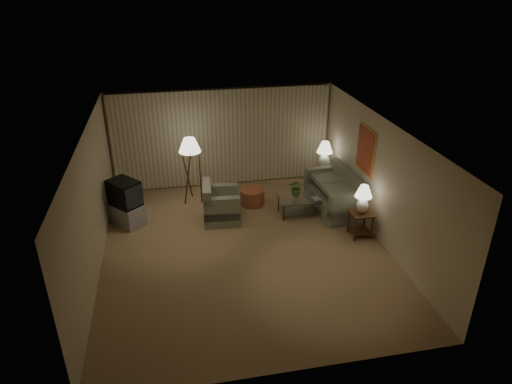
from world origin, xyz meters
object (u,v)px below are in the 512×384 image
tv_cabinet (127,214)px  floor_lamp (191,169)px  side_table_near (361,220)px  table_lamp_near (363,197)px  coffee_table (302,204)px  crt_tv (124,193)px  armchair (222,206)px  vase (296,196)px  side_table_far (323,174)px  table_lamp_far (325,152)px  ottoman (252,197)px  sofa (334,194)px

tv_cabinet → floor_lamp: floor_lamp is taller
side_table_near → table_lamp_near: size_ratio=0.91×
coffee_table → crt_tv: bearing=175.3°
armchair → vase: size_ratio=6.84×
side_table_far → crt_tv: crt_tv is taller
table_lamp_far → floor_lamp: floor_lamp is taller
ottoman → vase: bearing=-37.9°
table_lamp_far → floor_lamp: 3.59m
coffee_table → floor_lamp: 2.94m
table_lamp_near → side_table_far: bearing=90.0°
table_lamp_far → ottoman: 2.34m
side_table_near → crt_tv: size_ratio=0.69×
armchair → coffee_table: 1.98m
crt_tv → coffee_table: bearing=44.5°
floor_lamp → vase: 2.77m
sofa → ottoman: bearing=-111.4°
crt_tv → floor_lamp: (1.61, 0.89, 0.10)m
table_lamp_near → coffee_table: table_lamp_near is taller
coffee_table → ottoman: bearing=146.1°
armchair → coffee_table: size_ratio=0.87×
side_table_far → floor_lamp: bearing=-178.2°
crt_tv → ottoman: (3.10, 0.40, -0.60)m
coffee_table → side_table_far: bearing=53.6°
side_table_near → coffee_table: size_ratio=0.50×
tv_cabinet → ottoman: (3.10, 0.40, -0.04)m
floor_lamp → armchair: bearing=-62.0°
table_lamp_near → floor_lamp: (-3.59, 2.49, -0.09)m
table_lamp_near → vase: (-1.15, 1.25, -0.50)m
sofa → side_table_near: sofa is taller
table_lamp_far → crt_tv: table_lamp_far is taller
side_table_far → floor_lamp: (-3.59, -0.11, 0.51)m
table_lamp_near → floor_lamp: floor_lamp is taller
tv_cabinet → floor_lamp: (1.61, 0.89, 0.65)m
coffee_table → crt_tv: 4.25m
tv_cabinet → crt_tv: size_ratio=1.10×
armchair → floor_lamp: size_ratio=0.60×
tv_cabinet → vase: vase is taller
side_table_near → floor_lamp: (-3.59, 2.49, 0.50)m
coffee_table → armchair: bearing=177.5°
sofa → side_table_far: (0.15, 1.25, -0.01)m
armchair → coffee_table: armchair is taller
floor_lamp → vase: size_ratio=11.38×
crt_tv → armchair: bearing=42.5°
table_lamp_far → crt_tv: 5.30m
sofa → coffee_table: size_ratio=1.60×
sofa → side_table_near: (0.15, -1.35, 0.00)m
floor_lamp → vase: floor_lamp is taller
crt_tv → tv_cabinet: bearing=139.2°
table_lamp_near → vase: size_ratio=4.35×
sofa → ottoman: sofa is taller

